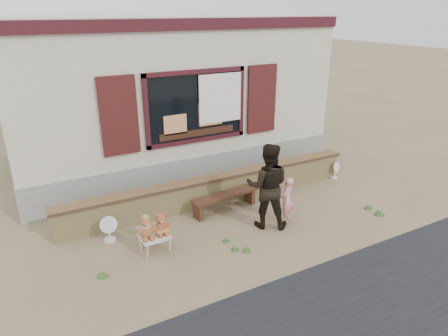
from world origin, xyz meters
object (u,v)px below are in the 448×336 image
teddy_bear_left (146,227)px  adult (267,186)px  teddy_bear_right (161,223)px  bench (225,198)px  folding_chair (154,237)px  child (287,200)px

teddy_bear_left → adult: (2.46, -0.20, 0.35)m
teddy_bear_right → teddy_bear_left: bearing=-180.0°
bench → folding_chair: 2.04m
adult → teddy_bear_right: bearing=28.5°
child → teddy_bear_right: bearing=-38.6°
bench → folding_chair: bearing=-163.7°
bench → teddy_bear_right: bearing=-162.2°
folding_chair → adult: size_ratio=0.30×
bench → child: 1.38m
teddy_bear_right → child: 2.65m
bench → teddy_bear_right: (-1.75, -0.77, 0.23)m
bench → teddy_bear_right: teddy_bear_right is taller
bench → teddy_bear_left: teddy_bear_left is taller
bench → child: child is taller
folding_chair → adult: bearing=-6.9°
child → adult: 0.60m
folding_chair → teddy_bear_left: size_ratio=1.18×
bench → child: bearing=-55.2°
teddy_bear_right → adult: (2.18, -0.21, 0.36)m
child → bench: bearing=-82.1°
teddy_bear_left → child: bearing=-6.8°
folding_chair → teddy_bear_left: bearing=180.0°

